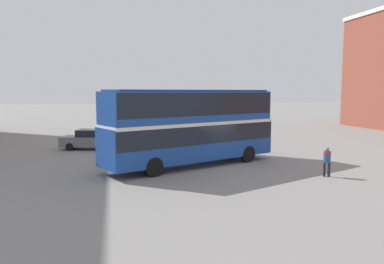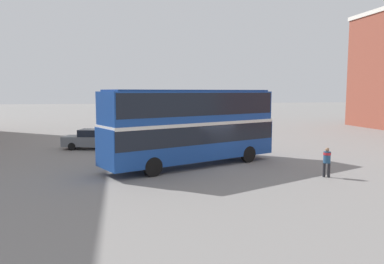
{
  "view_description": "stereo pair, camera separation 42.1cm",
  "coord_description": "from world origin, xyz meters",
  "px_view_note": "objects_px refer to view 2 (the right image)",
  "views": [
    {
      "loc": [
        -6.1,
        -21.83,
        4.52
      ],
      "look_at": [
        -1.43,
        0.15,
        2.08
      ],
      "focal_mm": 35.0,
      "sensor_mm": 36.0,
      "label": 1
    },
    {
      "loc": [
        -5.69,
        -21.91,
        4.52
      ],
      "look_at": [
        -1.43,
        0.15,
        2.08
      ],
      "focal_mm": 35.0,
      "sensor_mm": 36.0,
      "label": 2
    }
  ],
  "objects_px": {
    "double_decker_bus": "(192,123)",
    "pedestrian_foreground": "(327,159)",
    "parked_car_kerb_far": "(175,129)",
    "parked_car_kerb_near": "(94,139)"
  },
  "relations": [
    {
      "from": "double_decker_bus",
      "to": "parked_car_kerb_far",
      "type": "height_order",
      "value": "double_decker_bus"
    },
    {
      "from": "parked_car_kerb_near",
      "to": "double_decker_bus",
      "type": "bearing_deg",
      "value": 143.04
    },
    {
      "from": "pedestrian_foreground",
      "to": "parked_car_kerb_near",
      "type": "relative_size",
      "value": 0.32
    },
    {
      "from": "parked_car_kerb_far",
      "to": "parked_car_kerb_near",
      "type": "bearing_deg",
      "value": 37.61
    },
    {
      "from": "pedestrian_foreground",
      "to": "double_decker_bus",
      "type": "bearing_deg",
      "value": -85.26
    },
    {
      "from": "double_decker_bus",
      "to": "parked_car_kerb_near",
      "type": "bearing_deg",
      "value": 103.82
    },
    {
      "from": "double_decker_bus",
      "to": "pedestrian_foreground",
      "type": "xyz_separation_m",
      "value": [
        6.41,
        -4.33,
        -1.69
      ]
    },
    {
      "from": "pedestrian_foreground",
      "to": "parked_car_kerb_near",
      "type": "bearing_deg",
      "value": -95.47
    },
    {
      "from": "double_decker_bus",
      "to": "parked_car_kerb_far",
      "type": "xyz_separation_m",
      "value": [
        1.04,
        14.56,
        -1.88
      ]
    },
    {
      "from": "double_decker_bus",
      "to": "pedestrian_foreground",
      "type": "relative_size",
      "value": 7.13
    }
  ]
}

